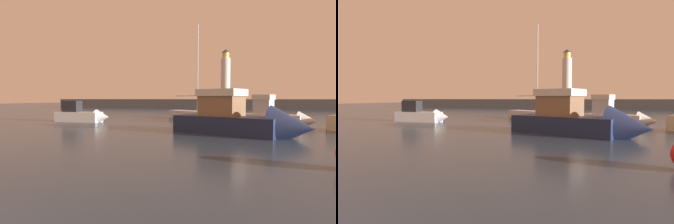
# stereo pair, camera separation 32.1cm
# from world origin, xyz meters

# --- Properties ---
(ground_plane) EXTENTS (220.00, 220.00, 0.00)m
(ground_plane) POSITION_xyz_m (0.00, 32.54, 0.00)
(ground_plane) COLOR #2D3D51
(breakwater) EXTENTS (86.56, 5.65, 2.27)m
(breakwater) POSITION_xyz_m (0.00, 65.09, 1.13)
(breakwater) COLOR #423F3D
(breakwater) RESTS_ON ground_plane
(lighthouse) EXTENTS (2.17, 2.17, 11.70)m
(lighthouse) POSITION_xyz_m (0.33, 65.09, 7.81)
(lighthouse) COLOR silver
(lighthouse) RESTS_ON breakwater
(motorboat_0) EXTENTS (9.45, 5.81, 3.73)m
(motorboat_0) POSITION_xyz_m (5.38, 17.54, 0.97)
(motorboat_0) COLOR #1E284C
(motorboat_0) RESTS_ON ground_plane
(motorboat_2) EXTENTS (6.45, 4.09, 3.01)m
(motorboat_2) POSITION_xyz_m (8.07, 24.87, 0.85)
(motorboat_2) COLOR white
(motorboat_2) RESTS_ON ground_plane
(motorboat_3) EXTENTS (5.96, 1.63, 2.36)m
(motorboat_3) POSITION_xyz_m (-10.85, 23.53, 0.72)
(motorboat_3) COLOR white
(motorboat_3) RESTS_ON ground_plane
(sailboat_moored) EXTENTS (6.88, 5.91, 10.81)m
(sailboat_moored) POSITION_xyz_m (-0.59, 30.32, 0.56)
(sailboat_moored) COLOR silver
(sailboat_moored) RESTS_ON ground_plane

